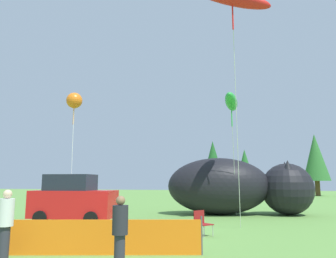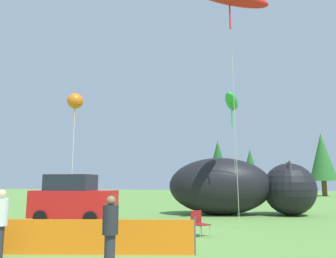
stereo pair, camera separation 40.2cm
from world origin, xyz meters
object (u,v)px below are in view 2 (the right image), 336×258
(spectator_in_white_shirt, at_px, (0,221))
(kite_green_fish, at_px, (232,102))
(inflatable_cat, at_px, (238,188))
(spectator_in_yellow_shirt, at_px, (110,229))
(parked_car, at_px, (73,199))
(kite_orange_flower, at_px, (75,101))
(folding_chair, at_px, (199,222))

(spectator_in_white_shirt, xyz_separation_m, kite_green_fish, (5.24, 9.65, 5.05))
(inflatable_cat, xyz_separation_m, spectator_in_yellow_shirt, (-2.10, -12.86, -0.65))
(spectator_in_white_shirt, distance_m, kite_green_fish, 12.08)
(parked_car, height_order, spectator_in_white_shirt, parked_car)
(kite_orange_flower, bearing_deg, inflatable_cat, 29.31)
(folding_chair, relative_size, inflatable_cat, 0.10)
(spectator_in_white_shirt, bearing_deg, folding_chair, 48.38)
(folding_chair, xyz_separation_m, inflatable_cat, (0.98, 7.84, 1.02))
(spectator_in_yellow_shirt, relative_size, spectator_in_white_shirt, 0.93)
(parked_car, bearing_deg, kite_green_fish, 16.27)
(folding_chair, relative_size, kite_orange_flower, 0.13)
(spectator_in_yellow_shirt, bearing_deg, inflatable_cat, 80.72)
(spectator_in_yellow_shirt, distance_m, kite_orange_flower, 11.54)
(folding_chair, xyz_separation_m, spectator_in_yellow_shirt, (-1.12, -5.02, 0.38))
(spectator_in_yellow_shirt, bearing_deg, kite_green_fish, 77.98)
(kite_green_fish, relative_size, kite_orange_flower, 0.98)
(spectator_in_yellow_shirt, relative_size, kite_orange_flower, 0.24)
(folding_chair, height_order, inflatable_cat, inflatable_cat)
(spectator_in_white_shirt, xyz_separation_m, kite_orange_flower, (-2.91, 8.07, 5.21))
(spectator_in_white_shirt, relative_size, kite_green_fish, 0.26)
(inflatable_cat, height_order, kite_orange_flower, kite_orange_flower)
(kite_green_fish, xyz_separation_m, kite_orange_flower, (-8.15, -1.58, 0.16))
(parked_car, bearing_deg, spectator_in_yellow_shirt, -58.96)
(kite_green_fish, bearing_deg, kite_orange_flower, -169.04)
(parked_car, distance_m, kite_orange_flower, 5.30)
(folding_chair, bearing_deg, parked_car, -159.02)
(kite_green_fish, bearing_deg, spectator_in_yellow_shirt, -102.02)
(spectator_in_white_shirt, height_order, kite_green_fish, kite_green_fish)
(parked_car, relative_size, spectator_in_yellow_shirt, 2.46)
(spectator_in_yellow_shirt, bearing_deg, parked_car, 126.21)
(folding_chair, relative_size, kite_green_fish, 0.14)
(inflatable_cat, bearing_deg, kite_green_fish, -99.53)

